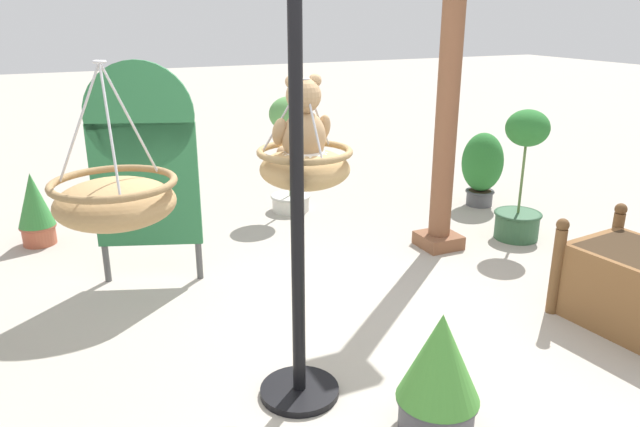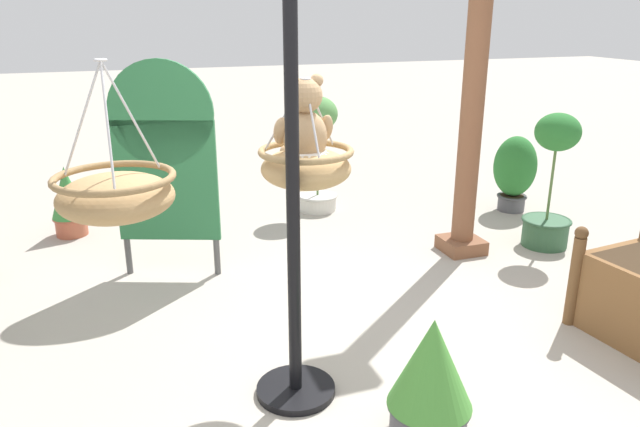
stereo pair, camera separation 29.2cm
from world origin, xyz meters
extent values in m
plane|color=#A8A093|center=(0.00, 0.00, 0.00)|extent=(40.00, 40.00, 0.00)
cylinder|color=black|center=(-0.23, -0.10, 1.12)|extent=(0.07, 0.07, 2.25)
cylinder|color=black|center=(-0.23, -0.10, 0.02)|extent=(0.44, 0.44, 0.04)
ellipsoid|color=tan|center=(-0.08, 0.15, 1.22)|extent=(0.49, 0.49, 0.21)
torus|color=#97794E|center=(-0.08, 0.15, 1.32)|extent=(0.52, 0.52, 0.04)
ellipsoid|color=silver|center=(-0.08, 0.15, 1.24)|extent=(0.43, 0.43, 0.17)
cylinder|color=#B7B7BC|center=(0.02, 0.20, 1.51)|extent=(0.21, 0.13, 0.39)
cylinder|color=#B7B7BC|center=(-0.18, 0.20, 1.51)|extent=(0.21, 0.13, 0.39)
cylinder|color=#B7B7BC|center=(-0.08, 0.03, 1.51)|extent=(0.01, 0.24, 0.39)
torus|color=#B7B7BC|center=(-0.08, 0.15, 1.70)|extent=(0.06, 0.06, 0.01)
ellipsoid|color=tan|center=(-0.08, 0.16, 1.39)|extent=(0.24, 0.20, 0.28)
sphere|color=tan|center=(-0.08, 0.16, 1.61)|extent=(0.21, 0.21, 0.19)
ellipsoid|color=tan|center=(-0.08, 0.23, 1.60)|extent=(0.09, 0.08, 0.06)
sphere|color=black|center=(-0.08, 0.25, 1.60)|extent=(0.03, 0.03, 0.03)
sphere|color=tan|center=(-0.15, 0.16, 1.69)|extent=(0.07, 0.07, 0.07)
sphere|color=tan|center=(-0.02, 0.16, 1.69)|extent=(0.07, 0.07, 0.07)
ellipsoid|color=tan|center=(-0.21, 0.19, 1.43)|extent=(0.08, 0.14, 0.18)
ellipsoid|color=tan|center=(0.04, 0.19, 1.43)|extent=(0.08, 0.14, 0.18)
ellipsoid|color=tan|center=(-0.15, 0.26, 1.29)|extent=(0.09, 0.16, 0.09)
ellipsoid|color=tan|center=(-0.02, 0.26, 1.29)|extent=(0.09, 0.16, 0.09)
ellipsoid|color=#A37F51|center=(-1.07, 0.16, 1.15)|extent=(0.57, 0.57, 0.23)
torus|color=olive|center=(-1.07, 0.16, 1.26)|extent=(0.60, 0.60, 0.04)
cylinder|color=#B7B7BC|center=(-0.95, 0.22, 1.54)|extent=(0.24, 0.15, 0.56)
cylinder|color=#B7B7BC|center=(-1.18, 0.22, 1.54)|extent=(0.24, 0.15, 0.56)
cylinder|color=#B7B7BC|center=(-1.07, 0.03, 1.54)|extent=(0.01, 0.27, 0.56)
torus|color=#B7B7BC|center=(-1.07, 0.16, 1.82)|extent=(0.06, 0.06, 0.01)
cylinder|color=brown|center=(1.76, 1.41, 1.45)|extent=(0.19, 0.19, 2.89)
cube|color=brown|center=(1.76, 1.41, 0.06)|extent=(0.34, 0.34, 0.12)
cylinder|color=brown|center=(1.76, 0.04, 0.31)|extent=(0.08, 0.08, 0.63)
cylinder|color=brown|center=(2.41, 0.12, 0.31)|extent=(0.08, 0.08, 0.63)
sphere|color=brown|center=(1.76, 0.04, 0.66)|extent=(0.09, 0.09, 0.09)
cylinder|color=#4C4C51|center=(2.88, 2.24, 0.08)|extent=(0.28, 0.28, 0.17)
torus|color=#444449|center=(2.88, 2.24, 0.16)|extent=(0.31, 0.31, 0.03)
cylinder|color=#382819|center=(2.88, 2.24, 0.15)|extent=(0.25, 0.25, 0.03)
ellipsoid|color=#28702D|center=(2.88, 2.24, 0.48)|extent=(0.44, 0.44, 0.63)
cylinder|color=#2D5638|center=(2.55, 1.28, 0.13)|extent=(0.40, 0.40, 0.25)
torus|color=#294E32|center=(2.55, 1.28, 0.24)|extent=(0.44, 0.44, 0.03)
cylinder|color=#382819|center=(2.55, 1.28, 0.24)|extent=(0.35, 0.35, 0.03)
cylinder|color=#4C6B38|center=(2.55, 1.28, 0.57)|extent=(0.02, 0.02, 0.64)
ellipsoid|color=#28702D|center=(2.55, 1.28, 1.04)|extent=(0.39, 0.39, 0.33)
cylinder|color=#AD563D|center=(-1.52, 2.98, 0.09)|extent=(0.29, 0.29, 0.18)
torus|color=#9C4E37|center=(-1.52, 2.98, 0.17)|extent=(0.32, 0.32, 0.03)
cylinder|color=#382819|center=(-1.52, 2.98, 0.17)|extent=(0.25, 0.25, 0.03)
cone|color=#38843D|center=(-1.52, 2.98, 0.43)|extent=(0.32, 0.32, 0.49)
cylinder|color=#4C4C51|center=(0.29, -0.65, 0.09)|extent=(0.38, 0.38, 0.18)
torus|color=#444449|center=(0.29, -0.65, 0.17)|extent=(0.42, 0.42, 0.03)
cylinder|color=#382819|center=(0.29, -0.65, 0.16)|extent=(0.34, 0.34, 0.03)
cone|color=#478E38|center=(0.29, -0.65, 0.42)|extent=(0.42, 0.42, 0.47)
cylinder|color=beige|center=(0.93, 2.93, 0.08)|extent=(0.39, 0.39, 0.17)
torus|color=#BCB7AE|center=(0.93, 2.93, 0.16)|extent=(0.43, 0.43, 0.03)
cylinder|color=#382819|center=(0.93, 2.93, 0.15)|extent=(0.34, 0.34, 0.03)
cylinder|color=#4C6B38|center=(0.93, 2.93, 0.52)|extent=(0.02, 0.02, 0.70)
ellipsoid|color=#56934C|center=(0.93, 2.93, 1.03)|extent=(0.41, 0.41, 0.35)
cube|color=#286B3D|center=(-0.70, 1.76, 0.78)|extent=(0.76, 0.31, 0.95)
cylinder|color=#286B3D|center=(-0.70, 1.76, 1.30)|extent=(0.76, 0.31, 0.80)
cylinder|color=#4C4C4C|center=(-1.04, 1.89, 0.15)|extent=(0.05, 0.05, 0.30)
cylinder|color=#4C4C4C|center=(-0.36, 1.64, 0.15)|extent=(0.05, 0.05, 0.30)
camera|label=1|loc=(-1.31, -2.75, 2.04)|focal=33.73mm
camera|label=2|loc=(-1.04, -2.85, 2.04)|focal=33.73mm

